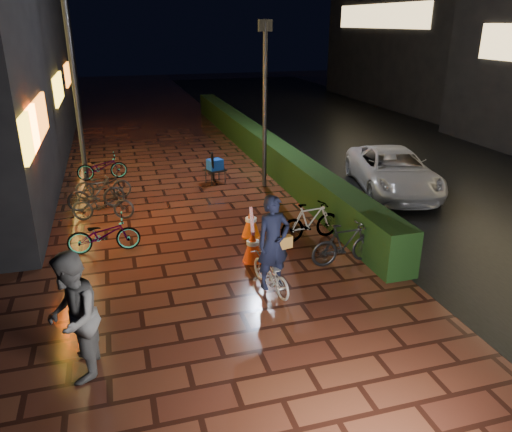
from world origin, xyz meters
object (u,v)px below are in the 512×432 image
object	(u,v)px
cyclist	(272,257)
traffic_barrier	(252,233)
bystander_person	(73,317)
cart_assembly	(215,166)
van	(393,171)

from	to	relation	value
cyclist	traffic_barrier	bearing A→B (deg)	85.39
bystander_person	traffic_barrier	world-z (taller)	bystander_person
traffic_barrier	bystander_person	bearing A→B (deg)	-135.42
cart_assembly	van	bearing A→B (deg)	-23.47
van	traffic_barrier	distance (m)	5.79
cyclist	bystander_person	bearing A→B (deg)	-155.47
cyclist	cart_assembly	bearing A→B (deg)	87.15
bystander_person	cyclist	distance (m)	3.69
bystander_person	van	world-z (taller)	bystander_person
cyclist	cart_assembly	distance (m)	6.81
cart_assembly	traffic_barrier	bearing A→B (deg)	-92.15
bystander_person	traffic_barrier	bearing A→B (deg)	138.81
traffic_barrier	cart_assembly	xyz separation A→B (m)	(0.18, 4.88, 0.22)
cyclist	cart_assembly	xyz separation A→B (m)	(0.34, 6.80, -0.14)
cart_assembly	bystander_person	bearing A→B (deg)	-113.89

